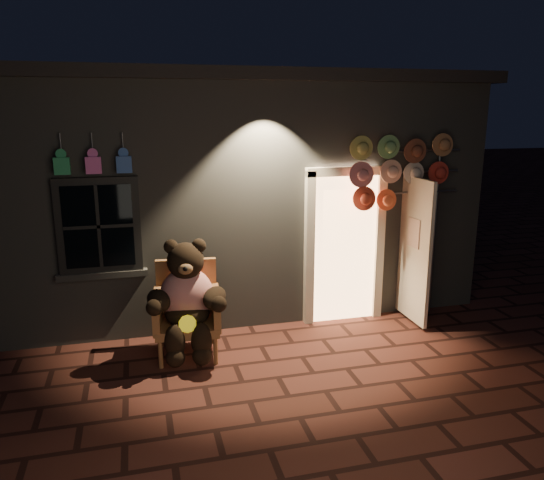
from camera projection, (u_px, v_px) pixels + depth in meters
name	position (u px, v px, depth m)	size (l,w,h in m)	color
ground	(278.00, 377.00, 5.98)	(60.00, 60.00, 0.00)	#532720
shop_building	(219.00, 180.00, 9.31)	(7.30, 5.95, 3.51)	slate
wicker_armchair	(187.00, 309.00, 6.49)	(0.85, 0.78, 1.14)	#9C673C
teddy_bear	(187.00, 299.00, 6.30)	(1.03, 0.84, 1.42)	red
hat_rack	(399.00, 171.00, 7.17)	(1.65, 0.22, 2.60)	#59595E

